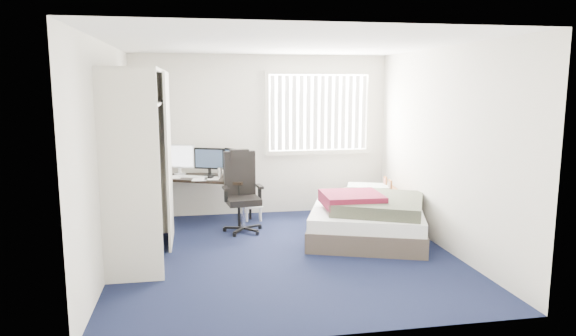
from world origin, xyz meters
The scene contains 10 objects.
ground centered at (0.00, 0.00, 0.00)m, with size 4.20×4.20×0.00m, color black.
room_shell centered at (0.00, 0.00, 1.51)m, with size 4.20×4.20×4.20m.
window_assembly centered at (0.90, 2.04, 1.60)m, with size 1.72×0.09×1.32m.
closet centered at (-1.67, 0.27, 1.35)m, with size 0.64×1.84×2.22m.
desk centered at (-0.91, 1.75, 0.72)m, with size 1.53×1.15×1.14m.
office_chair centered at (-0.42, 1.14, 0.44)m, with size 0.59×0.59×1.14m.
footstool centered at (-0.20, 1.65, 0.18)m, with size 0.30×0.25×0.23m.
nightstand centered at (1.75, 1.18, 0.43)m, with size 0.43×0.75×0.67m.
bed centered at (1.25, 0.58, 0.28)m, with size 2.04×2.33×0.65m.
pine_box centered at (-1.65, -0.14, 0.14)m, with size 0.37×0.28×0.28m, color tan.
Camera 1 is at (-1.04, -5.91, 2.03)m, focal length 32.00 mm.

